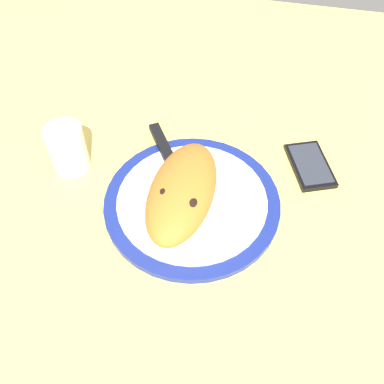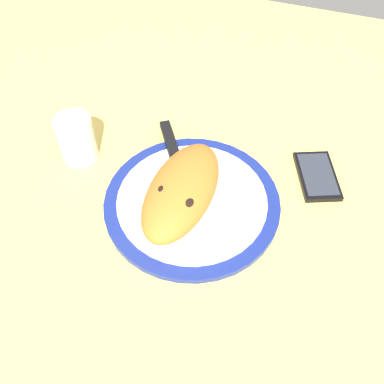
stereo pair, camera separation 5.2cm
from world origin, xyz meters
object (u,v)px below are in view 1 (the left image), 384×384
(fork, at_px, (237,211))
(smartphone, at_px, (310,165))
(water_glass, at_px, (68,151))
(knife, at_px, (167,153))
(plate, at_px, (192,202))
(calzone, at_px, (182,191))

(fork, relative_size, smartphone, 1.23)
(fork, relative_size, water_glass, 1.78)
(knife, xyz_separation_m, water_glass, (-0.05, 0.17, 0.02))
(plate, xyz_separation_m, smartphone, (0.13, -0.20, -0.00))
(plate, distance_m, calzone, 0.04)
(fork, bearing_deg, calzone, 91.29)
(knife, relative_size, water_glass, 2.26)
(plate, xyz_separation_m, fork, (-0.01, -0.08, 0.01))
(plate, xyz_separation_m, calzone, (-0.01, 0.01, 0.04))
(calzone, height_order, fork, calzone)
(calzone, distance_m, knife, 0.12)
(plate, bearing_deg, calzone, 128.57)
(plate, height_order, water_glass, water_glass)
(calzone, relative_size, knife, 1.11)
(calzone, xyz_separation_m, fork, (0.00, -0.09, -0.03))
(fork, distance_m, water_glass, 0.33)
(knife, height_order, water_glass, water_glass)
(fork, bearing_deg, smartphone, -39.59)
(smartphone, bearing_deg, water_glass, 101.75)
(plate, relative_size, fork, 1.91)
(water_glass, bearing_deg, plate, -99.96)
(plate, xyz_separation_m, water_glass, (0.04, 0.24, 0.03))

